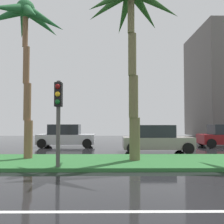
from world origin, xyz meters
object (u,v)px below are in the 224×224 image
(palm_tree_centre_left, at_px, (26,28))
(car_in_traffic_second, at_px, (157,139))
(palm_tree_centre, at_px, (131,17))
(traffic_signal_median_right, at_px, (58,107))
(car_in_traffic_leading, at_px, (66,136))

(palm_tree_centre_left, relative_size, car_in_traffic_second, 1.83)
(palm_tree_centre, xyz_separation_m, traffic_signal_median_right, (-3.04, -1.49, -4.32))
(palm_tree_centre, xyz_separation_m, car_in_traffic_leading, (-4.37, 7.48, -5.98))
(traffic_signal_median_right, bearing_deg, palm_tree_centre, 26.12)
(palm_tree_centre_left, relative_size, car_in_traffic_leading, 1.83)
(palm_tree_centre_left, bearing_deg, car_in_traffic_leading, 82.97)
(palm_tree_centre, xyz_separation_m, car_in_traffic_second, (1.94, 4.14, -5.98))
(palm_tree_centre_left, xyz_separation_m, palm_tree_centre, (5.19, -0.85, 0.21))
(traffic_signal_median_right, height_order, car_in_traffic_second, traffic_signal_median_right)
(palm_tree_centre, bearing_deg, traffic_signal_median_right, -153.88)
(traffic_signal_median_right, bearing_deg, car_in_traffic_leading, 98.44)
(palm_tree_centre, distance_m, car_in_traffic_second, 7.53)
(traffic_signal_median_right, height_order, car_in_traffic_leading, traffic_signal_median_right)
(car_in_traffic_leading, bearing_deg, car_in_traffic_second, -27.92)
(palm_tree_centre_left, relative_size, palm_tree_centre, 0.94)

